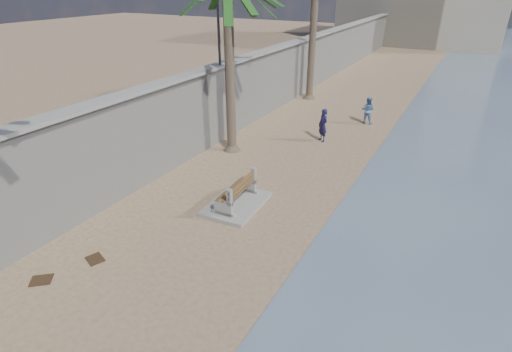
% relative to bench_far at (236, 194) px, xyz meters
% --- Properties ---
extents(seawall, '(0.45, 70.00, 3.50)m').
position_rel_bench_far_xyz_m(seawall, '(-4.05, 13.24, 1.30)').
color(seawall, gray).
rests_on(seawall, ground_plane).
extents(wall_cap, '(0.80, 70.00, 0.12)m').
position_rel_bench_far_xyz_m(wall_cap, '(-4.05, 13.24, 3.10)').
color(wall_cap, gray).
rests_on(wall_cap, seawall).
extents(bench_far, '(1.79, 2.52, 1.02)m').
position_rel_bench_far_xyz_m(bench_far, '(0.00, 0.00, 0.00)').
color(bench_far, gray).
rests_on(bench_far, ground_plane).
extents(person_a, '(0.80, 0.76, 1.84)m').
position_rel_bench_far_xyz_m(person_a, '(0.46, 7.31, 0.47)').
color(person_a, '#171438').
rests_on(person_a, ground_plane).
extents(person_b, '(0.81, 0.64, 1.64)m').
position_rel_bench_far_xyz_m(person_b, '(1.67, 10.99, 0.38)').
color(person_b, '#5075A5').
rests_on(person_b, ground_plane).
extents(debris_b, '(0.68, 0.67, 0.03)m').
position_rel_bench_far_xyz_m(debris_b, '(-2.50, -5.79, -0.43)').
color(debris_b, '#382616').
rests_on(debris_b, ground_plane).
extents(debris_d, '(0.63, 0.57, 0.03)m').
position_rel_bench_far_xyz_m(debris_d, '(-1.96, -4.49, -0.43)').
color(debris_d, '#382616').
rests_on(debris_d, ground_plane).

